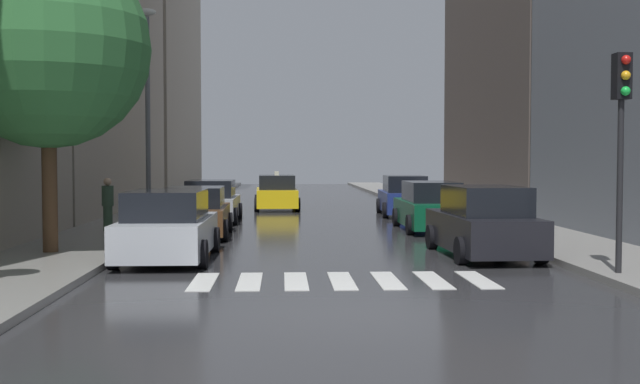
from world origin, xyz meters
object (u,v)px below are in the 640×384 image
object	(u,v)px
parked_car_left_second	(195,213)
parked_car_left_third	(211,202)
parked_car_right_third	(404,197)
taxi_midroad	(277,193)
parked_car_right_nearest	(483,223)
traffic_light_right_corner	(622,113)
street_tree_left	(47,47)
parked_car_left_nearest	(168,228)
parked_car_right_second	(430,207)
pedestrian_foreground	(108,203)
lamp_post_left	(148,102)

from	to	relation	value
parked_car_left_second	parked_car_left_third	bearing A→B (deg)	-1.21
parked_car_right_third	taxi_midroad	distance (m)	6.69
parked_car_right_nearest	traffic_light_right_corner	size ratio (longest dim) A/B	1.07
traffic_light_right_corner	parked_car_left_second	bearing A→B (deg)	136.28
street_tree_left	parked_car_right_nearest	bearing A→B (deg)	-1.07
parked_car_left_nearest	taxi_midroad	size ratio (longest dim) A/B	0.99
parked_car_left_second	taxi_midroad	size ratio (longest dim) A/B	0.95
parked_car_right_second	street_tree_left	world-z (taller)	street_tree_left
pedestrian_foreground	traffic_light_right_corner	distance (m)	15.33
parked_car_right_nearest	pedestrian_foreground	size ratio (longest dim) A/B	2.78
parked_car_left_third	parked_car_right_third	distance (m)	8.35
parked_car_right_second	pedestrian_foreground	size ratio (longest dim) A/B	2.88
parked_car_right_third	lamp_post_left	xyz separation A→B (m)	(-9.51, -6.55, 3.46)
parked_car_left_nearest	traffic_light_right_corner	size ratio (longest dim) A/B	1.05
parked_car_right_third	taxi_midroad	world-z (taller)	taxi_midroad
pedestrian_foreground	parked_car_left_nearest	bearing A→B (deg)	-146.61
street_tree_left	lamp_post_left	world-z (taller)	street_tree_left
street_tree_left	parked_car_right_second	bearing A→B (deg)	31.90
parked_car_left_second	parked_car_right_nearest	size ratio (longest dim) A/B	0.94
parked_car_left_nearest	street_tree_left	world-z (taller)	street_tree_left
taxi_midroad	parked_car_left_second	bearing A→B (deg)	167.27
parked_car_right_second	lamp_post_left	xyz separation A→B (m)	(-9.31, 0.10, 3.48)
parked_car_right_second	street_tree_left	distance (m)	13.11
parked_car_right_third	taxi_midroad	bearing A→B (deg)	56.10
parked_car_left_nearest	parked_car_right_nearest	world-z (taller)	parked_car_right_nearest
parked_car_left_nearest	parked_car_right_second	xyz separation A→B (m)	(7.62, 7.13, -0.01)
taxi_midroad	street_tree_left	bearing A→B (deg)	161.09
taxi_midroad	traffic_light_right_corner	size ratio (longest dim) A/B	1.06
pedestrian_foreground	traffic_light_right_corner	bearing A→B (deg)	-119.17
parked_car_left_second	traffic_light_right_corner	size ratio (longest dim) A/B	1.01
parked_car_left_third	street_tree_left	size ratio (longest dim) A/B	0.56
parked_car_left_second	taxi_midroad	xyz separation A→B (m)	(2.41, 12.31, 0.04)
parked_car_right_nearest	taxi_midroad	xyz separation A→B (m)	(-5.19, 17.37, -0.04)
parked_car_left_nearest	parked_car_left_second	distance (m)	5.44
taxi_midroad	pedestrian_foreground	xyz separation A→B (m)	(-5.13, -11.94, 0.25)
parked_car_right_third	parked_car_left_second	bearing A→B (deg)	139.45
lamp_post_left	parked_car_right_third	bearing A→B (deg)	34.57
parked_car_right_nearest	pedestrian_foreground	distance (m)	11.66
traffic_light_right_corner	parked_car_right_nearest	bearing A→B (deg)	113.78
parked_car_left_nearest	traffic_light_right_corner	xyz separation A→B (m)	(9.31, -3.44, 2.51)
parked_car_left_second	parked_car_right_third	xyz separation A→B (m)	(7.79, 8.34, 0.06)
parked_car_left_third	parked_car_right_nearest	world-z (taller)	parked_car_right_nearest
parked_car_right_third	pedestrian_foreground	size ratio (longest dim) A/B	2.82
taxi_midroad	pedestrian_foreground	world-z (taller)	taxi_midroad
traffic_light_right_corner	lamp_post_left	world-z (taller)	lamp_post_left
parked_car_right_third	lamp_post_left	size ratio (longest dim) A/B	0.65
parked_car_left_nearest	lamp_post_left	size ratio (longest dim) A/B	0.63
parked_car_left_third	street_tree_left	bearing A→B (deg)	164.41
parked_car_left_nearest	parked_car_right_second	distance (m)	10.43
parked_car_left_third	pedestrian_foreground	xyz separation A→B (m)	(-2.73, -4.98, 0.26)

